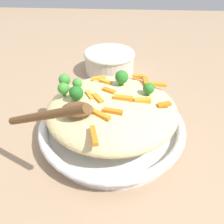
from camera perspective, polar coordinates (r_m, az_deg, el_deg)
The scene contains 25 objects.
ground_plane at distance 0.47m, azimuth -0.00°, elevation -5.87°, with size 2.40×2.40×0.00m, color #9E7F60.
serving_bowl at distance 0.46m, azimuth -0.00°, elevation -3.82°, with size 0.30×0.30×0.04m.
pasta_mound at distance 0.43m, azimuth -0.00°, elevation 0.80°, with size 0.26×0.25×0.07m, color #DBC689.
carrot_piece_0 at distance 0.42m, azimuth -5.95°, elevation 4.89°, with size 0.03×0.01×0.01m, color orange.
carrot_piece_1 at distance 0.40m, azimuth 8.22°, elevation 3.08°, with size 0.03×0.01×0.01m, color orange.
carrot_piece_2 at distance 0.40m, azimuth 3.10°, elevation 3.81°, with size 0.04×0.01×0.01m, color orange.
carrot_piece_3 at distance 0.40m, azimuth -3.83°, elevation 3.70°, with size 0.03×0.01×0.01m, color orange.
carrot_piece_4 at distance 0.47m, azimuth 9.21°, elevation 7.96°, with size 0.04×0.01×0.01m, color orange.
carrot_piece_5 at distance 0.42m, azimuth -0.80°, elevation 5.73°, with size 0.03×0.01×0.01m, color orange.
carrot_piece_6 at distance 0.48m, azimuth -3.57°, elevation 9.07°, with size 0.03×0.01×0.01m, color orange.
carrot_piece_7 at distance 0.40m, azimuth 13.90°, elevation 2.05°, with size 0.03×0.01×0.01m, color orange.
carrot_piece_8 at distance 0.48m, azimuth 7.20°, elevation 9.48°, with size 0.03×0.01×0.01m, color orange.
carrot_piece_9 at distance 0.46m, azimuth 12.55°, elevation 7.29°, with size 0.03×0.01×0.01m, color orange.
carrot_piece_10 at distance 0.33m, azimuth -4.86°, elevation -6.31°, with size 0.04×0.01×0.01m, color orange.
carrot_piece_11 at distance 0.45m, azimuth -1.76°, elevation 8.08°, with size 0.03×0.01×0.01m, color orange.
carrot_piece_12 at distance 0.37m, azimuth 0.25°, elevation 0.26°, with size 0.03×0.01×0.01m, color orange.
carrot_piece_13 at distance 0.36m, azimuth -3.31°, elevation -0.61°, with size 0.04×0.01×0.01m, color orange.
broccoli_floret_0 at distance 0.42m, azimuth 9.85°, elevation 6.23°, with size 0.02×0.02×0.03m.
broccoli_floret_1 at distance 0.45m, azimuth -12.69°, elevation 8.46°, with size 0.02×0.02×0.03m.
broccoli_floret_2 at distance 0.44m, azimuth 2.62°, elevation 9.31°, with size 0.03×0.03×0.03m.
broccoli_floret_3 at distance 0.42m, azimuth -12.93°, elevation 6.17°, with size 0.02×0.02×0.03m.
broccoli_floret_4 at distance 0.44m, azimuth -9.34°, elevation 7.58°, with size 0.02×0.02×0.03m.
broccoli_floret_5 at distance 0.40m, azimuth -9.61°, elevation 5.06°, with size 0.03×0.03×0.03m.
serving_spoon at distance 0.34m, azimuth -12.24°, elevation 0.14°, with size 0.15×0.12×0.09m.
companion_bowl at distance 0.70m, azimuth -0.68°, elevation 13.64°, with size 0.16×0.16×0.07m.
Camera 1 is at (0.02, -0.34, 0.33)m, focal length 33.93 mm.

